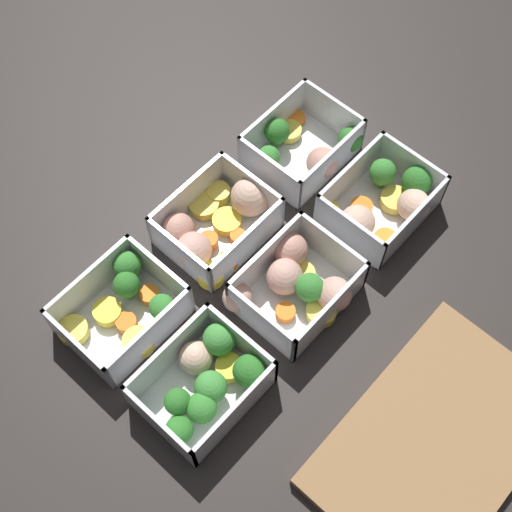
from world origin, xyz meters
name	(u,v)px	position (x,y,z in m)	size (l,w,h in m)	color
ground_plane	(256,264)	(0.00, 0.00, 0.00)	(4.00, 4.00, 0.00)	#282321
container_near_left	(304,147)	(-0.16, -0.06, 0.02)	(0.14, 0.13, 0.06)	white
container_near_center	(217,223)	(0.00, -0.07, 0.02)	(0.17, 0.12, 0.06)	white
container_near_right	(125,307)	(0.16, -0.07, 0.02)	(0.14, 0.12, 0.06)	white
container_far_left	(385,202)	(-0.17, 0.07, 0.02)	(0.14, 0.12, 0.06)	white
container_far_center	(296,283)	(0.00, 0.06, 0.02)	(0.15, 0.14, 0.06)	white
container_far_right	(207,381)	(0.16, 0.07, 0.03)	(0.14, 0.11, 0.06)	white
cutting_board	(435,441)	(0.03, 0.30, 0.01)	(0.28, 0.18, 0.02)	olive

